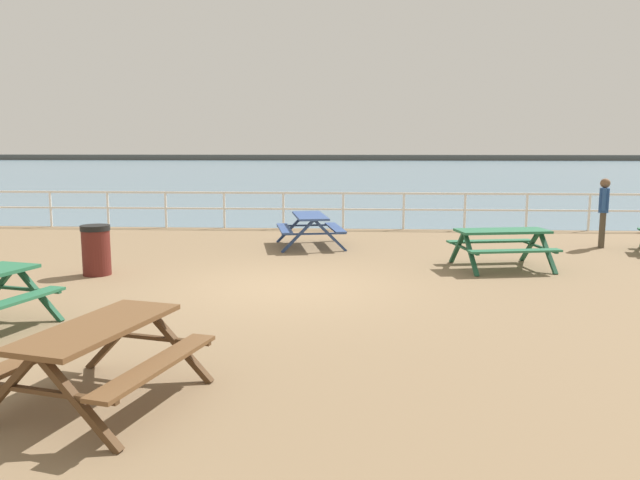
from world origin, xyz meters
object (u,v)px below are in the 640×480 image
object	(u,v)px
picnic_table_seaward	(502,239)
visitor	(604,208)
litter_bin	(96,250)
picnic_table_near_left	(99,344)
picnic_table_far_right	(310,223)

from	to	relation	value
picnic_table_seaward	visitor	xyz separation A→B (m)	(3.00, 2.76, 0.36)
litter_bin	visitor	bearing A→B (deg)	19.75
picnic_table_near_left	picnic_table_seaward	world-z (taller)	same
picnic_table_near_left	litter_bin	size ratio (longest dim) A/B	2.23
picnic_table_near_left	picnic_table_seaward	size ratio (longest dim) A/B	1.04
picnic_table_far_right	litter_bin	size ratio (longest dim) A/B	2.17
picnic_table_near_left	visitor	world-z (taller)	visitor
picnic_table_seaward	visitor	distance (m)	4.09
litter_bin	picnic_table_far_right	bearing A→B (deg)	43.55
picnic_table_far_right	visitor	size ratio (longest dim) A/B	1.24
picnic_table_far_right	picnic_table_near_left	bearing A→B (deg)	161.02
picnic_table_seaward	picnic_table_near_left	bearing A→B (deg)	-137.64
picnic_table_near_left	visitor	size ratio (longest dim) A/B	1.27
litter_bin	picnic_table_seaward	bearing A→B (deg)	8.20
picnic_table_seaward	litter_bin	world-z (taller)	litter_bin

